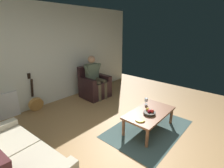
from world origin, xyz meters
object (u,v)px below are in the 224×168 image
object	(u,v)px
wine_glass_near	(146,100)
decorative_dish	(140,120)
coffee_table	(149,114)
fruit_bowl	(149,112)
guitar	(36,103)
person_seated	(95,76)
armchair	(94,86)

from	to	relation	value
wine_glass_near	decorative_dish	xyz separation A→B (m)	(0.67, 0.28, -0.09)
coffee_table	fruit_bowl	world-z (taller)	fruit_bowl
guitar	decorative_dish	xyz separation A→B (m)	(-0.78, 2.61, 0.20)
person_seated	fruit_bowl	xyz separation A→B (m)	(0.53, 2.16, -0.24)
wine_glass_near	decorative_dish	distance (m)	0.73
guitar	decorative_dish	distance (m)	2.73
person_seated	coffee_table	xyz separation A→B (m)	(0.45, 2.12, -0.33)
guitar	wine_glass_near	xyz separation A→B (m)	(-1.45, 2.33, 0.29)
fruit_bowl	coffee_table	bearing A→B (deg)	-152.55
armchair	fruit_bowl	size ratio (longest dim) A/B	3.93
coffee_table	fruit_bowl	xyz separation A→B (m)	(0.09, 0.04, 0.09)
person_seated	guitar	xyz separation A→B (m)	(1.63, -0.46, -0.46)
coffee_table	decorative_dish	bearing A→B (deg)	5.02
guitar	fruit_bowl	bearing A→B (deg)	112.80
armchair	guitar	xyz separation A→B (m)	(1.64, -0.42, -0.12)
guitar	wine_glass_near	size ratio (longest dim) A/B	6.47
armchair	coffee_table	distance (m)	2.20
coffee_table	armchair	bearing A→B (deg)	-101.77
armchair	fruit_bowl	distance (m)	2.27
coffee_table	guitar	bearing A→B (deg)	-65.24
wine_glass_near	fruit_bowl	size ratio (longest dim) A/B	0.62
person_seated	decorative_dish	world-z (taller)	person_seated
person_seated	fruit_bowl	size ratio (longest dim) A/B	5.22
guitar	wine_glass_near	bearing A→B (deg)	121.79
armchair	coffee_table	xyz separation A→B (m)	(0.45, 2.16, 0.01)
coffee_table	guitar	distance (m)	2.84
person_seated	decorative_dish	size ratio (longest dim) A/B	6.93
armchair	person_seated	size ratio (longest dim) A/B	0.75
person_seated	armchair	bearing A→B (deg)	-90.00
armchair	person_seated	bearing A→B (deg)	90.00
coffee_table	decorative_dish	distance (m)	0.42
armchair	decorative_dish	bearing A→B (deg)	71.38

